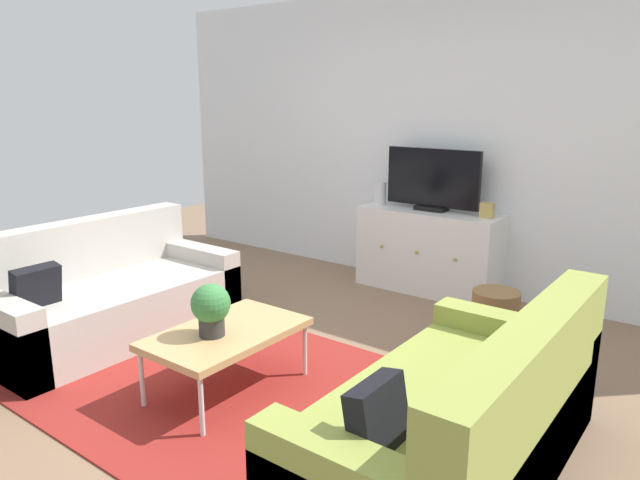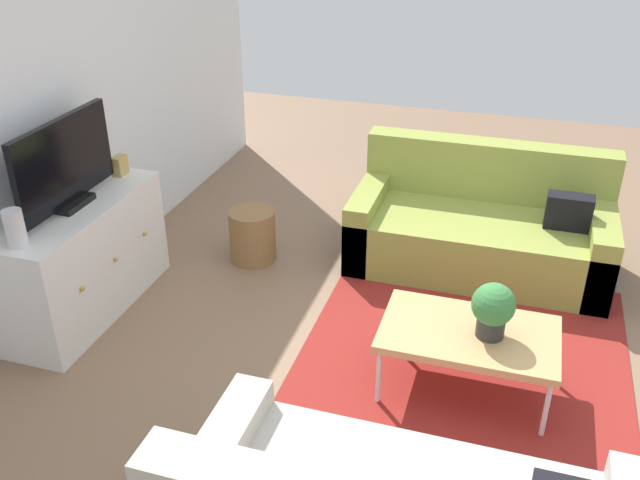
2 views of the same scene
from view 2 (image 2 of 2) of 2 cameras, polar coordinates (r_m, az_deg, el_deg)
The scene contains 11 objects.
ground_plane at distance 4.14m, azimuth 9.16°, elevation -11.01°, with size 10.00×10.00×0.00m, color #84664C.
wall_back at distance 4.48m, azimuth -23.90°, elevation 9.73°, with size 6.40×0.12×2.70m, color white.
area_rug at distance 4.13m, azimuth 11.26°, elevation -11.27°, with size 2.50×1.90×0.01m, color maroon.
couch_right_side at distance 5.20m, azimuth 13.05°, elevation 1.00°, with size 0.90×1.80×0.84m.
coffee_table at distance 3.86m, azimuth 12.12°, elevation -7.67°, with size 0.58×0.95×0.40m.
potted_plant at distance 3.74m, azimuth 14.00°, elevation -5.46°, with size 0.23×0.23×0.31m.
tv_console at distance 4.71m, azimuth -18.71°, elevation -1.49°, with size 1.29×0.47×0.75m.
flat_screen_tv at distance 4.45m, azimuth -20.21°, elevation 5.83°, with size 0.88×0.16×0.55m.
glass_vase at distance 4.14m, azimuth -23.74°, elevation 0.89°, with size 0.11×0.11×0.21m, color silver.
mantel_clock at distance 4.91m, azimuth -16.11°, elevation 5.89°, with size 0.11×0.07×0.13m, color tan.
wicker_basket at distance 5.15m, azimuth -5.55°, elevation 0.37°, with size 0.34×0.34×0.39m, color olive.
Camera 2 is at (-3.20, -0.32, 2.60)m, focal length 39.02 mm.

